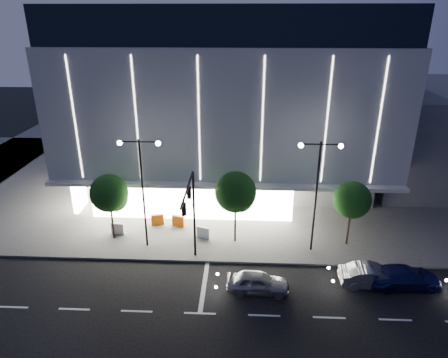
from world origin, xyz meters
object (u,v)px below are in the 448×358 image
traffic_mast (191,206)px  car_lead (258,282)px  tree_right (352,202)px  car_third (404,277)px  car_second (373,276)px  barrier_a (157,220)px  street_lamp_west (142,178)px  barrier_d (203,232)px  street_lamp_east (317,181)px  tree_left (110,195)px  barrier_c (178,221)px  barrier_b (118,228)px  tree_mid (236,194)px

traffic_mast → car_lead: traffic_mast is taller
tree_right → car_third: size_ratio=1.09×
car_second → barrier_a: bearing=65.6°
street_lamp_west → car_third: 19.78m
car_lead → car_second: (7.89, 1.00, 0.03)m
car_lead → barrier_d: 7.79m
street_lamp_west → street_lamp_east: (13.00, 0.00, 0.00)m
traffic_mast → car_second: size_ratio=1.55×
car_lead → barrier_d: size_ratio=3.82×
street_lamp_west → tree_left: size_ratio=1.57×
street_lamp_east → car_third: 8.71m
street_lamp_west → tree_left: 3.69m
tree_right → barrier_c: tree_right is taller
tree_right → traffic_mast: bearing=-163.0°
street_lamp_east → tree_left: bearing=176.3°
traffic_mast → tree_right: bearing=17.0°
car_lead → barrier_c: bearing=41.3°
car_second → barrier_b: car_second is taller
street_lamp_west → tree_mid: size_ratio=1.46×
barrier_d → traffic_mast: bearing=-75.8°
barrier_b → traffic_mast: bearing=-24.2°
barrier_a → barrier_b: same height
car_third → car_second: bearing=86.8°
street_lamp_west → street_lamp_east: 13.00m
barrier_d → tree_mid: bearing=12.2°
tree_mid → car_second: (9.52, -5.17, -3.58)m
street_lamp_east → barrier_a: size_ratio=8.18×
street_lamp_east → car_third: (5.63, -4.11, -5.22)m
street_lamp_east → barrier_c: street_lamp_east is taller
car_lead → barrier_a: car_lead is taller
car_second → barrier_c: bearing=63.4°
car_lead → barrier_d: bearing=36.2°
street_lamp_west → barrier_b: size_ratio=8.18×
tree_right → car_second: bearing=-84.3°
tree_mid → car_third: size_ratio=1.22×
street_lamp_east → tree_right: (3.03, 1.02, -2.07)m
tree_right → car_third: tree_right is taller
street_lamp_west → car_second: size_ratio=1.98×
barrier_c → tree_right: bearing=9.3°
car_lead → car_third: size_ratio=0.83×
street_lamp_west → tree_right: street_lamp_west is taller
tree_left → car_third: size_ratio=1.13×
barrier_b → street_lamp_east: bearing=2.1°
car_second → tree_right: bearing=6.0°
car_second → barrier_c: size_ratio=4.14×
traffic_mast → car_lead: bearing=-28.1°
tree_right → car_second: (0.52, -5.17, -3.13)m
traffic_mast → street_lamp_west: size_ratio=0.79×
car_third → barrier_a: (-18.48, 7.48, -0.08)m
car_third → street_lamp_west: bearing=73.2°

